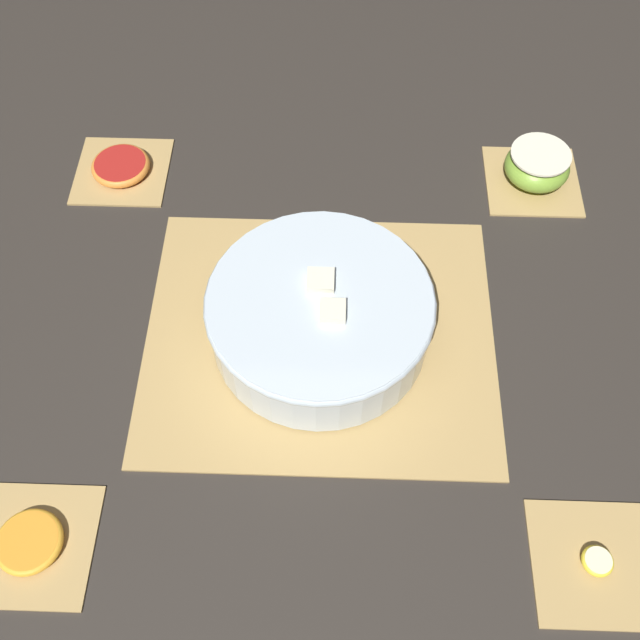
# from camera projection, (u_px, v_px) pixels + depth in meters

# --- Properties ---
(ground_plane) EXTENTS (6.00, 6.00, 0.00)m
(ground_plane) POSITION_uv_depth(u_px,v_px,m) (320.00, 336.00, 0.89)
(ground_plane) COLOR #2D2823
(bamboo_mat_center) EXTENTS (0.41, 0.35, 0.01)m
(bamboo_mat_center) POSITION_uv_depth(u_px,v_px,m) (320.00, 335.00, 0.88)
(bamboo_mat_center) COLOR tan
(bamboo_mat_center) RESTS_ON ground_plane
(coaster_mat_near_left) EXTENTS (0.13, 0.13, 0.01)m
(coaster_mat_near_left) POSITION_uv_depth(u_px,v_px,m) (532.00, 180.00, 1.02)
(coaster_mat_near_left) COLOR tan
(coaster_mat_near_left) RESTS_ON ground_plane
(coaster_mat_near_right) EXTENTS (0.13, 0.13, 0.01)m
(coaster_mat_near_right) POSITION_uv_depth(u_px,v_px,m) (122.00, 171.00, 1.03)
(coaster_mat_near_right) COLOR tan
(coaster_mat_near_right) RESTS_ON ground_plane
(coaster_mat_far_left) EXTENTS (0.13, 0.13, 0.01)m
(coaster_mat_far_left) POSITION_uv_depth(u_px,v_px,m) (595.00, 563.00, 0.74)
(coaster_mat_far_left) COLOR tan
(coaster_mat_far_left) RESTS_ON ground_plane
(coaster_mat_far_right) EXTENTS (0.13, 0.13, 0.01)m
(coaster_mat_far_right) POSITION_uv_depth(u_px,v_px,m) (32.00, 544.00, 0.75)
(coaster_mat_far_right) COLOR tan
(coaster_mat_far_right) RESTS_ON ground_plane
(fruit_salad_bowl) EXTENTS (0.26, 0.26, 0.08)m
(fruit_salad_bowl) POSITION_uv_depth(u_px,v_px,m) (320.00, 315.00, 0.85)
(fruit_salad_bowl) COLOR silver
(fruit_salad_bowl) RESTS_ON bamboo_mat_center
(apple_half) EXTENTS (0.09, 0.09, 0.05)m
(apple_half) POSITION_uv_depth(u_px,v_px,m) (537.00, 166.00, 1.00)
(apple_half) COLOR #7FAD38
(apple_half) RESTS_ON coaster_mat_near_left
(orange_slice_whole) EXTENTS (0.07, 0.07, 0.01)m
(orange_slice_whole) POSITION_uv_depth(u_px,v_px,m) (29.00, 542.00, 0.74)
(orange_slice_whole) COLOR orange
(orange_slice_whole) RESTS_ON coaster_mat_far_right
(banana_coin_single) EXTENTS (0.03, 0.03, 0.01)m
(banana_coin_single) POSITION_uv_depth(u_px,v_px,m) (597.00, 561.00, 0.73)
(banana_coin_single) COLOR #F4EABC
(banana_coin_single) RESTS_ON coaster_mat_far_left
(grapefruit_slice) EXTENTS (0.08, 0.08, 0.01)m
(grapefruit_slice) POSITION_uv_depth(u_px,v_px,m) (121.00, 166.00, 1.02)
(grapefruit_slice) COLOR #B2231E
(grapefruit_slice) RESTS_ON coaster_mat_near_right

